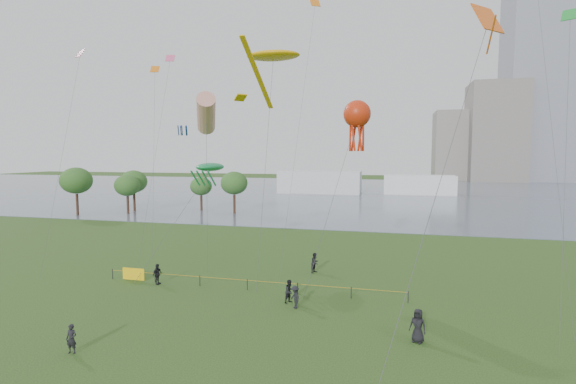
# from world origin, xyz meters

# --- Properties ---
(lake) EXTENTS (400.00, 120.00, 0.08)m
(lake) POSITION_xyz_m (0.00, 100.00, 0.02)
(lake) COLOR slate
(lake) RESTS_ON ground_plane
(tower) EXTENTS (24.00, 24.00, 120.00)m
(tower) POSITION_xyz_m (62.00, 168.00, 60.00)
(tower) COLOR slate
(tower) RESTS_ON ground_plane
(building_mid) EXTENTS (20.00, 20.00, 38.00)m
(building_mid) POSITION_xyz_m (46.00, 162.00, 19.00)
(building_mid) COLOR slate
(building_mid) RESTS_ON ground_plane
(building_low) EXTENTS (16.00, 18.00, 28.00)m
(building_low) POSITION_xyz_m (32.00, 168.00, 14.00)
(building_low) COLOR slate
(building_low) RESTS_ON ground_plane
(pavilion_left) EXTENTS (22.00, 8.00, 6.00)m
(pavilion_left) POSITION_xyz_m (-12.00, 95.00, 3.00)
(pavilion_left) COLOR silver
(pavilion_left) RESTS_ON ground_plane
(pavilion_right) EXTENTS (18.00, 7.00, 5.00)m
(pavilion_right) POSITION_xyz_m (14.00, 98.00, 2.50)
(pavilion_right) COLOR white
(pavilion_right) RESTS_ON ground_plane
(trees) EXTENTS (30.37, 15.45, 8.25)m
(trees) POSITION_xyz_m (-35.43, 49.11, 5.42)
(trees) COLOR #372219
(trees) RESTS_ON ground_plane
(fence) EXTENTS (24.07, 0.07, 1.05)m
(fence) POSITION_xyz_m (-10.18, 13.32, 0.55)
(fence) COLOR black
(fence) RESTS_ON ground_plane
(spectator_a) EXTENTS (0.97, 1.02, 1.65)m
(spectator_a) POSITION_xyz_m (-0.21, 11.36, 0.83)
(spectator_a) COLOR black
(spectator_a) RESTS_ON ground_plane
(spectator_b) EXTENTS (1.08, 1.15, 1.56)m
(spectator_b) POSITION_xyz_m (0.40, 10.40, 0.78)
(spectator_b) COLOR black
(spectator_b) RESTS_ON ground_plane
(spectator_c) EXTENTS (0.55, 1.04, 1.68)m
(spectator_c) POSITION_xyz_m (-11.57, 12.87, 0.84)
(spectator_c) COLOR black
(spectator_c) RESTS_ON ground_plane
(spectator_d) EXTENTS (1.09, 0.92, 1.90)m
(spectator_d) POSITION_xyz_m (8.20, 7.01, 0.95)
(spectator_d) COLOR black
(spectator_d) RESTS_ON ground_plane
(spectator_f) EXTENTS (0.61, 0.44, 1.56)m
(spectator_f) POSITION_xyz_m (-9.61, 1.29, 0.78)
(spectator_f) COLOR black
(spectator_f) RESTS_ON ground_plane
(spectator_g) EXTENTS (0.93, 1.04, 1.76)m
(spectator_g) POSITION_xyz_m (0.21, 19.27, 0.88)
(spectator_g) COLOR black
(spectator_g) RESTS_ON ground_plane
(kite_stingray) EXTENTS (4.56, 9.90, 19.09)m
(kite_stingray) POSITION_xyz_m (-3.23, 17.81, 18.62)
(kite_stingray) COLOR #3F3F42
(kite_windsock) EXTENTS (4.20, 5.33, 16.13)m
(kite_windsock) POSITION_xyz_m (-10.34, 19.96, 14.25)
(kite_windsock) COLOR #3F3F42
(kite_creature) EXTENTS (4.44, 10.02, 9.67)m
(kite_creature) POSITION_xyz_m (-10.30, 20.57, 9.23)
(kite_creature) COLOR #3F3F42
(kite_octopus) EXTENTS (4.40, 5.58, 14.69)m
(kite_octopus) POSITION_xyz_m (3.90, 16.73, 13.53)
(kite_octopus) COLOR #3F3F42
(kite_delta) EXTENTS (6.42, 11.78, 17.55)m
(kite_delta) POSITION_xyz_m (10.60, 4.92, 16.07)
(kite_delta) COLOR #3F3F42
(small_kites) EXTENTS (39.92, 12.69, 6.22)m
(small_kites) POSITION_xyz_m (-4.03, 19.30, 20.99)
(small_kites) COLOR orange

